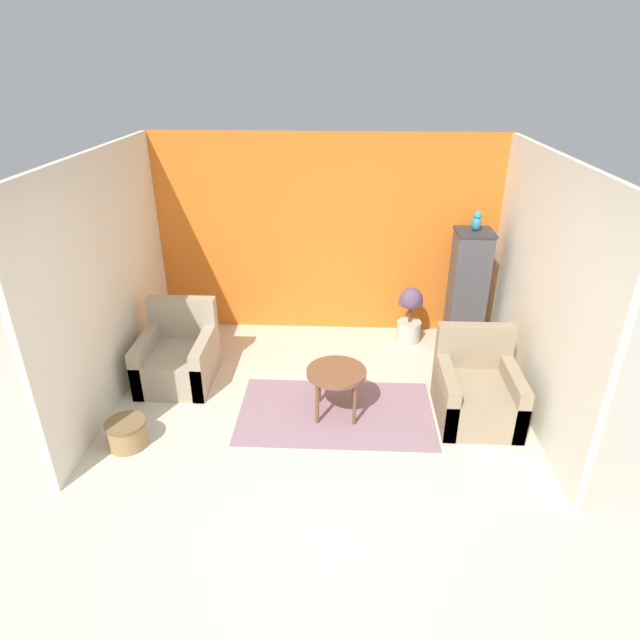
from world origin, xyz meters
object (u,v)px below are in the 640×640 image
(parrot, at_px, (476,221))
(wicker_basket, at_px, (127,432))
(coffee_table, at_px, (336,375))
(potted_plant, at_px, (410,314))
(armchair_right, at_px, (476,392))
(birdcage, at_px, (467,292))
(armchair_left, at_px, (178,358))

(parrot, bearing_deg, wicker_basket, -148.82)
(coffee_table, relative_size, parrot, 2.54)
(parrot, distance_m, potted_plant, 1.34)
(armchair_right, bearing_deg, parrot, 84.49)
(birdcage, xyz_separation_m, potted_plant, (-0.62, 0.10, -0.35))
(wicker_basket, bearing_deg, potted_plant, 37.92)
(armchair_right, xyz_separation_m, parrot, (0.14, 1.42, 1.28))
(coffee_table, xyz_separation_m, birdcage, (1.49, 1.46, 0.27))
(parrot, xyz_separation_m, potted_plant, (-0.62, 0.10, -1.18))
(coffee_table, distance_m, potted_plant, 1.78)
(coffee_table, relative_size, armchair_right, 0.69)
(birdcage, bearing_deg, armchair_right, -95.52)
(armchair_left, distance_m, armchair_right, 3.10)
(armchair_left, relative_size, potted_plant, 1.20)
(birdcage, bearing_deg, potted_plant, 170.95)
(coffee_table, xyz_separation_m, wicker_basket, (-1.87, -0.57, -0.30))
(coffee_table, height_order, armchair_right, armchair_right)
(potted_plant, distance_m, wicker_basket, 3.47)
(armchair_left, relative_size, wicker_basket, 2.31)
(coffee_table, bearing_deg, armchair_right, 1.68)
(armchair_right, bearing_deg, coffee_table, -178.32)
(armchair_right, relative_size, birdcage, 0.58)
(birdcage, bearing_deg, coffee_table, -135.58)
(coffee_table, height_order, armchair_left, armchair_left)
(armchair_right, distance_m, birdcage, 1.49)
(potted_plant, bearing_deg, wicker_basket, -142.08)
(coffee_table, distance_m, birdcage, 2.10)
(armchair_left, xyz_separation_m, potted_plant, (2.57, 1.01, 0.10))
(potted_plant, bearing_deg, armchair_left, -158.54)
(armchair_right, xyz_separation_m, wicker_basket, (-3.22, -0.61, -0.13))
(potted_plant, xyz_separation_m, wicker_basket, (-2.73, -2.13, -0.22))
(armchair_left, relative_size, parrot, 3.69)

